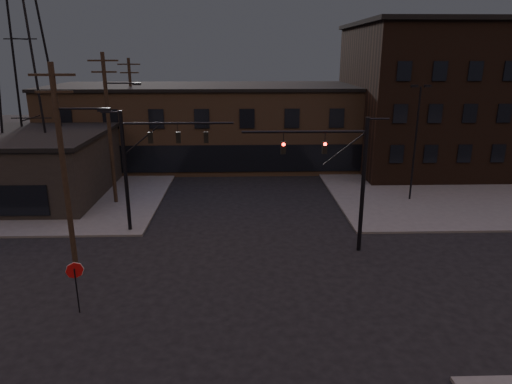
# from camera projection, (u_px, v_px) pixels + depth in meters

# --- Properties ---
(ground) EXTENTS (140.00, 140.00, 0.00)m
(ground) POSITION_uv_depth(u_px,v_px,m) (253.00, 288.00, 23.04)
(ground) COLOR black
(ground) RESTS_ON ground
(sidewalk_ne) EXTENTS (30.00, 30.00, 0.15)m
(sidewalk_ne) POSITION_uv_depth(u_px,v_px,m) (471.00, 174.00, 44.72)
(sidewalk_ne) COLOR #474744
(sidewalk_ne) RESTS_ON ground
(sidewalk_nw) EXTENTS (30.00, 30.00, 0.15)m
(sidewalk_nw) POSITION_uv_depth(u_px,v_px,m) (17.00, 178.00, 43.41)
(sidewalk_nw) COLOR #474744
(sidewalk_nw) RESTS_ON ground
(building_row) EXTENTS (40.00, 12.00, 8.00)m
(building_row) POSITION_uv_depth(u_px,v_px,m) (246.00, 126.00, 48.67)
(building_row) COLOR brown
(building_row) RESTS_ON ground
(building_right) EXTENTS (22.00, 16.00, 14.00)m
(building_right) POSITION_uv_depth(u_px,v_px,m) (462.00, 99.00, 46.54)
(building_right) COLOR black
(building_right) RESTS_ON ground
(building_left) EXTENTS (16.00, 12.00, 5.00)m
(building_left) POSITION_uv_depth(u_px,v_px,m) (2.00, 168.00, 37.03)
(building_left) COLOR black
(building_left) RESTS_ON ground
(traffic_signal_near) EXTENTS (7.12, 0.24, 8.00)m
(traffic_signal_near) POSITION_uv_depth(u_px,v_px,m) (344.00, 171.00, 26.07)
(traffic_signal_near) COLOR black
(traffic_signal_near) RESTS_ON ground
(traffic_signal_far) EXTENTS (7.12, 0.24, 8.00)m
(traffic_signal_far) POSITION_uv_depth(u_px,v_px,m) (144.00, 158.00, 29.04)
(traffic_signal_far) COLOR black
(traffic_signal_far) RESTS_ON ground
(stop_sign) EXTENTS (0.72, 0.33, 2.48)m
(stop_sign) POSITION_uv_depth(u_px,v_px,m) (75.00, 276.00, 20.37)
(stop_sign) COLOR black
(stop_sign) RESTS_ON ground
(utility_pole_near) EXTENTS (3.70, 0.28, 11.00)m
(utility_pole_near) POSITION_uv_depth(u_px,v_px,m) (65.00, 167.00, 22.97)
(utility_pole_near) COLOR black
(utility_pole_near) RESTS_ON ground
(utility_pole_mid) EXTENTS (3.70, 0.28, 11.50)m
(utility_pole_mid) POSITION_uv_depth(u_px,v_px,m) (110.00, 126.00, 34.35)
(utility_pole_mid) COLOR black
(utility_pole_mid) RESTS_ON ground
(utility_pole_far) EXTENTS (2.20, 0.28, 11.00)m
(utility_pole_far) POSITION_uv_depth(u_px,v_px,m) (132.00, 112.00, 45.89)
(utility_pole_far) COLOR black
(utility_pole_far) RESTS_ON ground
(transmission_tower) EXTENTS (7.00, 7.00, 25.00)m
(transmission_tower) POSITION_uv_depth(u_px,v_px,m) (20.00, 39.00, 36.10)
(transmission_tower) COLOR black
(transmission_tower) RESTS_ON ground
(lot_light_a) EXTENTS (1.50, 0.28, 9.14)m
(lot_light_a) POSITION_uv_depth(u_px,v_px,m) (416.00, 133.00, 35.22)
(lot_light_a) COLOR black
(lot_light_a) RESTS_ON ground
(lot_light_b) EXTENTS (1.50, 0.28, 9.14)m
(lot_light_b) POSITION_uv_depth(u_px,v_px,m) (463.00, 123.00, 40.18)
(lot_light_b) COLOR black
(lot_light_b) RESTS_ON ground
(parked_car_lot_a) EXTENTS (5.21, 2.78, 1.69)m
(parked_car_lot_a) POSITION_uv_depth(u_px,v_px,m) (413.00, 170.00, 42.46)
(parked_car_lot_a) COLOR black
(parked_car_lot_a) RESTS_ON sidewalk_ne
(parked_car_lot_b) EXTENTS (4.67, 2.32, 1.30)m
(parked_car_lot_b) POSITION_uv_depth(u_px,v_px,m) (448.00, 166.00, 44.91)
(parked_car_lot_b) COLOR silver
(parked_car_lot_b) RESTS_ON sidewalk_ne
(car_crossing) EXTENTS (1.97, 4.81, 1.55)m
(car_crossing) POSITION_uv_depth(u_px,v_px,m) (248.00, 162.00, 46.81)
(car_crossing) COLOR black
(car_crossing) RESTS_ON ground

